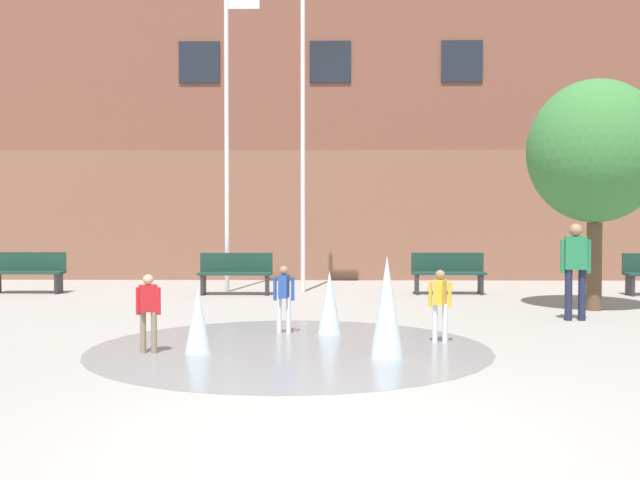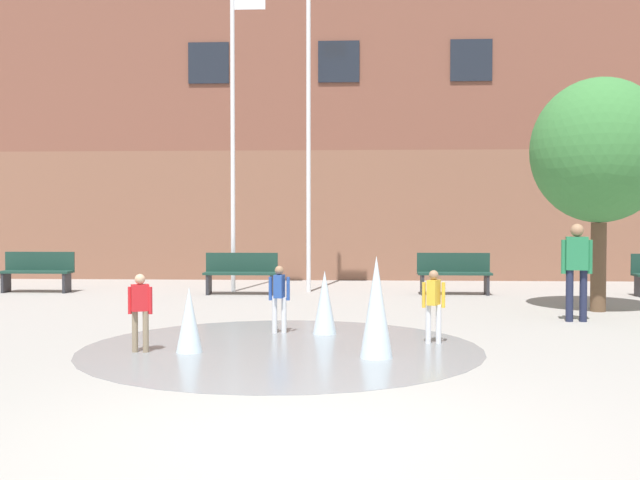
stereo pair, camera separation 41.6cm
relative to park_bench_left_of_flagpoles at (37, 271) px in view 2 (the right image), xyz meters
The scene contains 13 objects.
ground_plane 12.78m from the park_bench_left_of_flagpoles, 58.26° to the right, with size 100.00×100.00×0.00m, color gray.
library_building 9.98m from the park_bench_left_of_flagpoles, 44.29° to the left, with size 36.00×6.05×7.76m.
splash_fountain 9.57m from the park_bench_left_of_flagpoles, 46.67° to the right, with size 5.18×5.18×1.23m.
park_bench_left_of_flagpoles is the anchor object (origin of this frame).
park_bench_under_left_flagpole 4.67m from the park_bench_left_of_flagpoles, ahead, with size 1.60×0.44×0.91m.
park_bench_center 9.34m from the park_bench_left_of_flagpoles, ahead, with size 1.60×0.44×0.91m.
child_running 10.49m from the park_bench_left_of_flagpoles, 38.12° to the right, with size 0.31×0.24×0.99m.
adult_near_bench 11.59m from the park_bench_left_of_flagpoles, 21.42° to the right, with size 0.50×0.26×1.59m.
child_in_fountain 8.33m from the park_bench_left_of_flagpoles, 43.01° to the right, with size 0.31×0.23×0.99m.
child_with_pink_shirt 8.60m from the park_bench_left_of_flagpoles, 58.32° to the right, with size 0.31×0.20×0.99m.
flagpole_left 5.58m from the park_bench_left_of_flagpoles, ahead, with size 0.80×0.10×7.23m.
flagpole_right 7.08m from the park_bench_left_of_flagpoles, ahead, with size 0.80×0.10×7.46m.
street_tree_near_building 12.15m from the park_bench_left_of_flagpoles, 13.93° to the right, with size 2.44×2.44×4.19m.
Camera 2 is at (0.52, -5.65, 1.69)m, focal length 42.00 mm.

